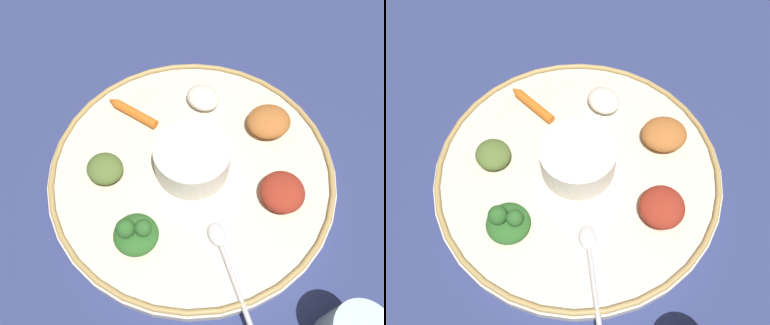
# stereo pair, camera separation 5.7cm
# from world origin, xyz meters

# --- Properties ---
(ground_plane) EXTENTS (2.40, 2.40, 0.00)m
(ground_plane) POSITION_xyz_m (0.00, 0.00, 0.00)
(ground_plane) COLOR navy
(platter) EXTENTS (0.43, 0.43, 0.02)m
(platter) POSITION_xyz_m (0.00, 0.00, 0.01)
(platter) COLOR beige
(platter) RESTS_ON ground_plane
(platter_rim) EXTENTS (0.42, 0.42, 0.01)m
(platter_rim) POSITION_xyz_m (0.00, 0.00, 0.02)
(platter_rim) COLOR tan
(platter_rim) RESTS_ON platter
(center_bowl) EXTENTS (0.11, 0.11, 0.05)m
(center_bowl) POSITION_xyz_m (0.00, 0.00, 0.05)
(center_bowl) COLOR silver
(center_bowl) RESTS_ON platter
(spoon) EXTENTS (0.17, 0.06, 0.01)m
(spoon) POSITION_xyz_m (0.15, -0.04, 0.02)
(spoon) COLOR silver
(spoon) RESTS_ON platter
(greens_pile) EXTENTS (0.08, 0.08, 0.05)m
(greens_pile) POSITION_xyz_m (0.05, -0.12, 0.04)
(greens_pile) COLOR #2D6628
(greens_pile) RESTS_ON platter
(carrot_near_spoon) EXTENTS (0.09, 0.05, 0.01)m
(carrot_near_spoon) POSITION_xyz_m (-0.14, -0.03, 0.03)
(carrot_near_spoon) COLOR orange
(carrot_near_spoon) RESTS_ON platter
(mound_chickpea) EXTENTS (0.07, 0.08, 0.03)m
(mound_chickpea) POSITION_xyz_m (0.00, 0.14, 0.04)
(mound_chickpea) COLOR #B2662D
(mound_chickpea) RESTS_ON platter
(mound_rice_white) EXTENTS (0.07, 0.06, 0.02)m
(mound_rice_white) POSITION_xyz_m (-0.10, 0.08, 0.03)
(mound_rice_white) COLOR silver
(mound_rice_white) RESTS_ON platter
(mound_collards) EXTENTS (0.07, 0.07, 0.03)m
(mound_collards) POSITION_xyz_m (-0.06, -0.11, 0.04)
(mound_collards) COLOR #567033
(mound_collards) RESTS_ON platter
(mound_beet) EXTENTS (0.09, 0.09, 0.03)m
(mound_beet) POSITION_xyz_m (0.11, 0.08, 0.04)
(mound_beet) COLOR maroon
(mound_beet) RESTS_ON platter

